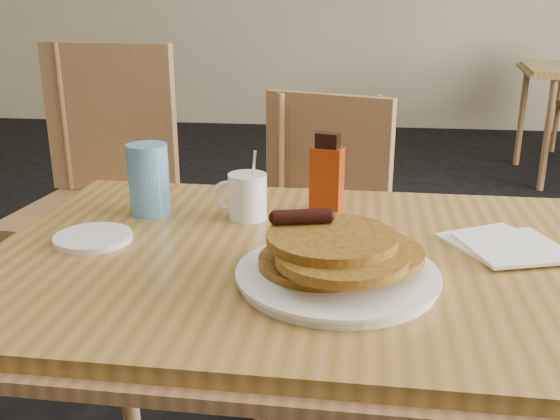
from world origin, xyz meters
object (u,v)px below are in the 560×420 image
at_px(pancake_plate, 338,263).
at_px(chair_main_far, 325,220).
at_px(coffee_mug, 246,195).
at_px(blue_tumbler, 149,179).
at_px(syrup_bottle, 327,176).
at_px(chair_wall_extra, 102,172).
at_px(main_table, 319,275).

bearing_deg(pancake_plate, chair_main_far, 94.13).
bearing_deg(coffee_mug, pancake_plate, -49.01).
height_order(pancake_plate, blue_tumbler, blue_tumbler).
bearing_deg(pancake_plate, coffee_mug, 124.77).
height_order(chair_main_far, syrup_bottle, syrup_bottle).
distance_m(chair_wall_extra, blue_tumbler, 0.89).
bearing_deg(syrup_bottle, chair_wall_extra, 152.50).
relative_size(pancake_plate, coffee_mug, 2.20).
xyz_separation_m(main_table, chair_main_far, (-0.03, 0.77, -0.17)).
bearing_deg(coffee_mug, chair_main_far, 84.20).
distance_m(chair_main_far, pancake_plate, 0.92).
xyz_separation_m(chair_wall_extra, syrup_bottle, (0.79, -0.70, 0.21)).
bearing_deg(chair_wall_extra, syrup_bottle, -36.77).
xyz_separation_m(chair_main_far, blue_tumbler, (-0.33, -0.60, 0.28)).
xyz_separation_m(chair_wall_extra, pancake_plate, (0.82, -1.04, 0.16)).
bearing_deg(coffee_mug, main_table, -40.04).
bearing_deg(chair_main_far, syrup_bottle, -66.83).
relative_size(main_table, blue_tumbler, 8.35).
height_order(chair_wall_extra, coffee_mug, chair_wall_extra).
relative_size(chair_main_far, coffee_mug, 6.24).
bearing_deg(coffee_mug, blue_tumbler, -175.72).
xyz_separation_m(main_table, blue_tumbler, (-0.36, 0.17, 0.12)).
relative_size(pancake_plate, blue_tumbler, 2.20).
height_order(syrup_bottle, blue_tumbler, syrup_bottle).
distance_m(syrup_bottle, blue_tumbler, 0.36).
xyz_separation_m(coffee_mug, syrup_bottle, (0.16, 0.06, 0.03)).
bearing_deg(main_table, chair_wall_extra, 130.28).
bearing_deg(pancake_plate, main_table, 107.26).
xyz_separation_m(pancake_plate, syrup_bottle, (-0.04, 0.34, 0.05)).
height_order(chair_main_far, coffee_mug, chair_main_far).
xyz_separation_m(coffee_mug, blue_tumbler, (-0.20, 0.01, 0.02)).
relative_size(chair_main_far, blue_tumbler, 6.24).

